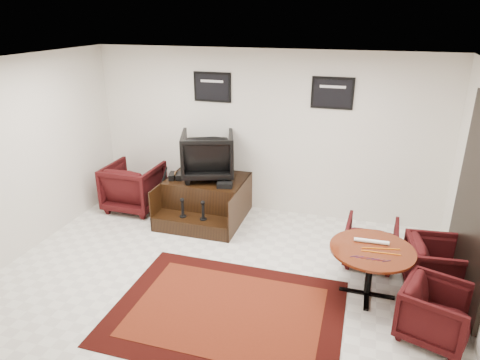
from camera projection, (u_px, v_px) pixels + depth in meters
name	position (u px, v px, depth m)	size (l,w,h in m)	color
ground	(216.00, 287.00, 5.56)	(6.00, 6.00, 0.00)	white
room_shell	(250.00, 157.00, 4.91)	(6.02, 5.02, 2.81)	silver
area_rug	(227.00, 311.00, 5.10)	(2.70, 2.02, 0.01)	black
shine_podium	(206.00, 200.00, 7.37)	(1.33, 1.37, 0.69)	black
shine_chair	(208.00, 153.00, 7.20)	(0.85, 0.80, 0.88)	black
shoes_pair	(176.00, 176.00, 7.27)	(0.28, 0.30, 0.09)	black
polish_kit	(225.00, 185.00, 6.91)	(0.24, 0.17, 0.08)	black
umbrella_black	(161.00, 190.00, 7.38)	(0.35, 0.13, 0.93)	black
umbrella_hooked	(165.00, 192.00, 7.48)	(0.29, 0.11, 0.79)	black
armchair_side	(134.00, 184.00, 7.64)	(0.90, 0.84, 0.92)	black
meeting_table	(372.00, 255.00, 5.20)	(1.02, 1.02, 0.67)	#451809
table_chair_back	(371.00, 240.00, 5.99)	(0.69, 0.64, 0.71)	black
table_chair_window	(438.00, 264.00, 5.37)	(0.73, 0.69, 0.75)	black
table_chair_corner	(437.00, 310.00, 4.58)	(0.69, 0.64, 0.71)	black
paper_roll	(371.00, 241.00, 5.28)	(0.05, 0.05, 0.42)	white
table_clutter	(378.00, 253.00, 5.08)	(0.57, 0.35, 0.01)	orange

